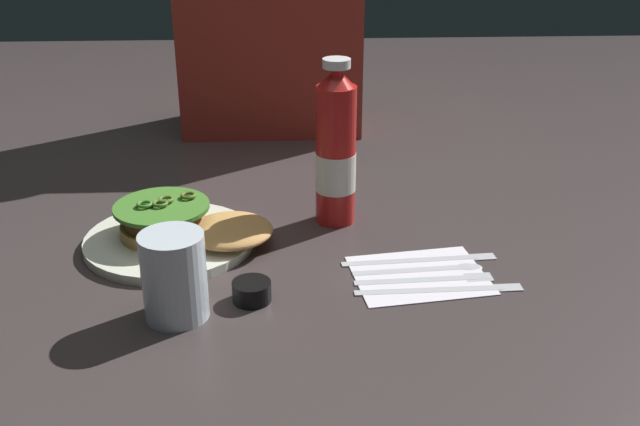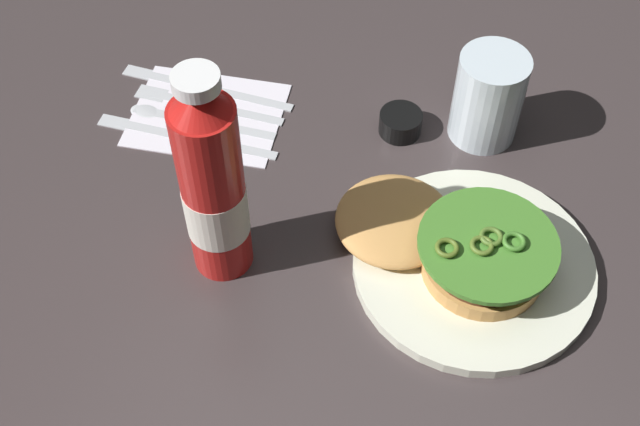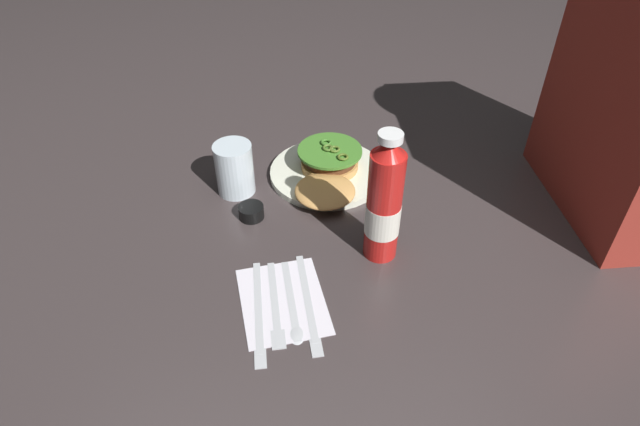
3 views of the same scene
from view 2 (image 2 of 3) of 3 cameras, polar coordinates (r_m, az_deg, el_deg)
The scene contains 11 objects.
ground_plane at distance 0.89m, azimuth 3.44°, elevation 0.58°, with size 3.00×3.00×0.00m, color #3B3232.
dinner_plate at distance 0.84m, azimuth 10.53°, elevation -3.58°, with size 0.24×0.24×0.01m, color silver.
burger_sandwich at distance 0.82m, azimuth 9.00°, elevation -2.00°, with size 0.22×0.15×0.05m.
ketchup_bottle at distance 0.76m, azimuth -7.40°, elevation 1.74°, with size 0.06×0.06×0.25m.
water_glass at distance 0.93m, azimuth 11.54°, elevation 7.84°, with size 0.08×0.08×0.11m, color silver.
condiment_cup at distance 0.95m, azimuth 5.30°, elevation 6.29°, with size 0.05×0.05×0.03m, color black.
napkin at distance 0.98m, azimuth -7.80°, elevation 6.77°, with size 0.17×0.14×0.00m, color white.
steak_knife at distance 1.01m, azimuth -8.59°, elevation 8.83°, with size 0.22×0.02×0.00m.
fork_utensil at distance 0.99m, azimuth -8.61°, elevation 7.65°, with size 0.18×0.03×0.00m.
spoon_utensil at distance 0.98m, azimuth -9.60°, elevation 6.62°, with size 0.18×0.03×0.00m.
butter_knife at distance 0.96m, azimuth -10.01°, elevation 5.48°, with size 0.22×0.03×0.00m.
Camera 2 is at (-0.13, 0.53, 0.69)m, focal length 46.34 mm.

